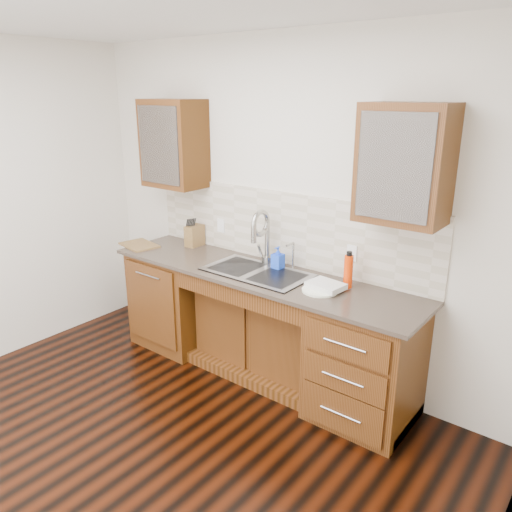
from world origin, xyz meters
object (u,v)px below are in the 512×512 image
Objects in this scene: water_bottle at (348,272)px; knife_block at (195,236)px; soap_bottle at (278,258)px; plate at (320,290)px; cutting_board at (139,245)px.

knife_block is at bearing 177.89° from water_bottle.
soap_bottle is 0.97× the size of knife_block.
water_bottle reaches higher than knife_block.
plate is 1.88m from cutting_board.
soap_bottle is at bearing -4.75° from knife_block.
cutting_board is at bearing -142.97° from knife_block.
knife_block is 0.52m from cutting_board.
soap_bottle is 0.63m from water_bottle.
soap_bottle is 0.76× the size of water_bottle.
water_bottle reaches higher than plate.
soap_bottle is 0.52× the size of cutting_board.
plate is (-0.12, -0.19, -0.11)m from water_bottle.
water_bottle is at bearing 1.84° from soap_bottle.
cutting_board is (-0.40, -0.32, -0.09)m from knife_block.
cutting_board is (-1.88, -0.07, 0.00)m from plate.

